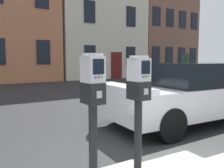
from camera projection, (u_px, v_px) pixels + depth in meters
name	position (u px, v px, depth m)	size (l,w,h in m)	color
parking_meter_near_kerb	(93.00, 97.00, 2.40)	(0.22, 0.25, 1.42)	black
parking_meter_twin_adjacent	(139.00, 94.00, 2.71)	(0.22, 0.25, 1.40)	black
parked_car_grey_estate	(195.00, 91.00, 5.74)	(4.52, 2.06, 1.42)	silver
townhouse_brick_corner	(91.00, 22.00, 21.32)	(7.52, 7.08, 9.64)	beige
townhouse_green_painted	(154.00, 8.00, 24.56)	(6.63, 6.19, 13.64)	brown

